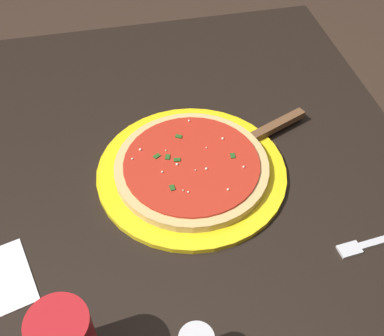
# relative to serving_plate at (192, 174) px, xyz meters

# --- Properties ---
(restaurant_table) EXTENTS (1.05, 0.93, 0.75)m
(restaurant_table) POSITION_rel_serving_plate_xyz_m (0.00, 0.04, -0.13)
(restaurant_table) COLOR black
(restaurant_table) RESTS_ON ground_plane
(serving_plate) EXTENTS (0.34, 0.34, 0.01)m
(serving_plate) POSITION_rel_serving_plate_xyz_m (0.00, 0.00, 0.00)
(serving_plate) COLOR yellow
(serving_plate) RESTS_ON restaurant_table
(pizza) EXTENTS (0.28, 0.28, 0.02)m
(pizza) POSITION_rel_serving_plate_xyz_m (0.00, 0.00, 0.01)
(pizza) COLOR #DBB26B
(pizza) RESTS_ON serving_plate
(pizza_server) EXTENTS (0.13, 0.22, 0.01)m
(pizza_server) POSITION_rel_serving_plate_xyz_m (0.06, -0.15, 0.01)
(pizza_server) COLOR silver
(pizza_server) RESTS_ON serving_plate
(fork) EXTENTS (0.04, 0.19, 0.00)m
(fork) POSITION_rel_serving_plate_xyz_m (-0.20, -0.27, -0.00)
(fork) COLOR silver
(fork) RESTS_ON restaurant_table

